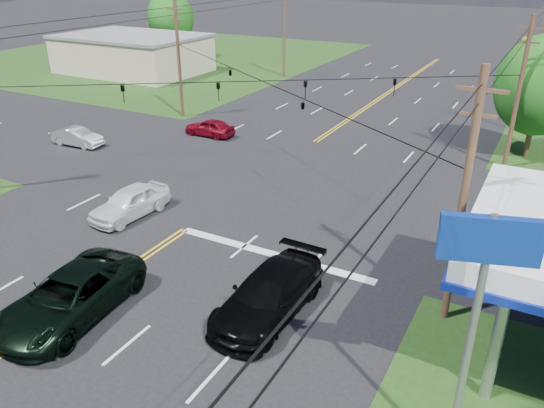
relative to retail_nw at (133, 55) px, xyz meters
The scene contains 20 objects.
ground 37.26m from the retail_nw, 36.25° to the right, with size 280.00×280.00×0.00m, color black.
grass_nw 11.36m from the retail_nw, 116.57° to the left, with size 46.00×48.00×0.03m, color #1D3A12.
stop_bar 46.14m from the retail_nw, 40.60° to the right, with size 10.00×0.50×0.02m, color silver.
retail_nw is the anchor object (origin of this frame).
pole_se 53.09m from the retail_nw, 35.79° to the right, with size 1.60×0.28×9.50m.
pole_nw 21.60m from the retail_nw, 37.41° to the right, with size 1.60×0.28×9.50m.
pole_ne 45.02m from the retail_nw, 16.82° to the right, with size 1.60×0.28×9.50m.
pole_left_far 18.30m from the retail_nw, 19.44° to the left, with size 1.60×0.28×10.00m.
pole_right_far 43.53m from the retail_nw, ahead, with size 1.60×0.28×10.00m.
span_wire_signals 37.42m from the retail_nw, 36.25° to the right, with size 26.00×18.00×1.13m.
power_lines 38.98m from the retail_nw, 38.66° to the right, with size 26.04×100.00×0.64m.
tree_right_a 45.21m from the retail_nw, 12.80° to the right, with size 5.70×5.70×8.18m.
tree_far_l 10.69m from the retail_nw, 101.31° to the left, with size 6.08×6.08×8.72m.
pickup_dkgreen 48.48m from the retail_nw, 51.01° to the right, with size 2.92×6.33×1.76m, color black.
suv_black 50.25m from the retail_nw, 42.55° to the right, with size 2.42×5.95×1.73m, color black.
pickup_white 40.05m from the retail_nw, 48.54° to the right, with size 1.88×4.66×1.59m, color white.
sedan_silver 27.56m from the retail_nw, 56.66° to the right, with size 1.36×3.91×1.29m, color #B7B7BC.
sedan_red 27.74m from the retail_nw, 36.56° to the right, with size 1.58×3.93×1.34m, color maroon.
polesign_se 58.28m from the retail_nw, 40.13° to the right, with size 2.17×0.90×7.48m.
polesign_ne 43.33m from the retail_nw, ahead, with size 1.99×0.62×7.19m.
Camera 1 is at (15.10, -14.64, 12.45)m, focal length 35.00 mm.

